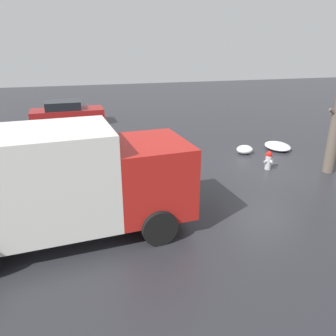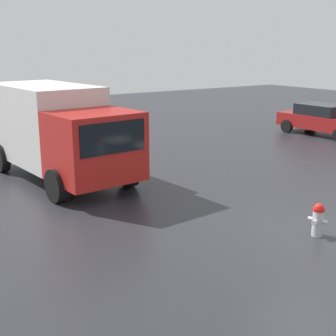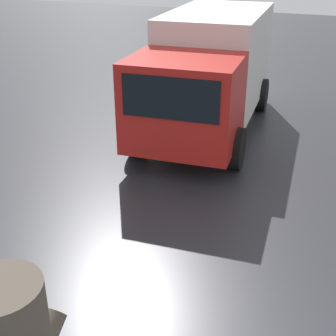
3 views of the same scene
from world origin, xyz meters
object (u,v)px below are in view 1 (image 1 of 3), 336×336
fire_hydrant (269,160)px  parked_car (67,112)px  delivery_truck (60,181)px  tree_trunk (334,134)px

fire_hydrant → parked_car: (7.67, -10.08, 0.35)m
fire_hydrant → delivery_truck: delivery_truck is taller
fire_hydrant → delivery_truck: bearing=-84.5°
fire_hydrant → tree_trunk: size_ratio=0.25×
delivery_truck → parked_car: size_ratio=1.46×
tree_trunk → delivery_truck: (9.67, 1.99, 0.06)m
fire_hydrant → tree_trunk: 2.52m
delivery_truck → parked_car: bearing=176.0°
tree_trunk → delivery_truck: tree_trunk is taller
fire_hydrant → tree_trunk: (-2.10, 0.85, 1.10)m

